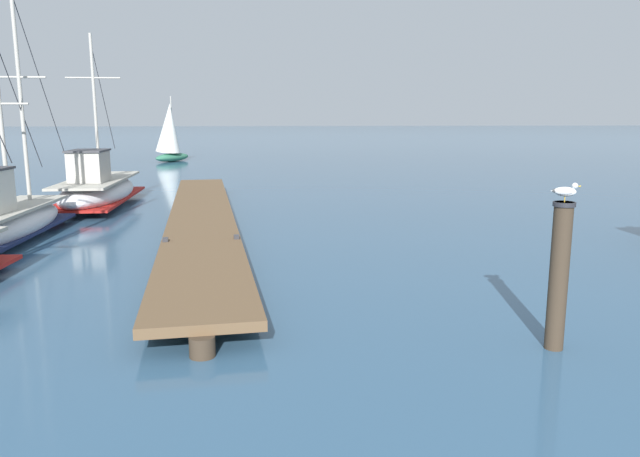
% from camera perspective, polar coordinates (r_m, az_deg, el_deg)
% --- Properties ---
extents(floating_dock, '(3.57, 19.49, 0.53)m').
position_cam_1_polar(floating_dock, '(17.71, -11.26, 1.13)').
color(floating_dock, brown).
rests_on(floating_dock, ground).
extents(fishing_boat_0, '(1.76, 7.86, 6.90)m').
position_cam_1_polar(fishing_boat_0, '(17.38, -27.98, 0.73)').
color(fishing_boat_0, silver).
rests_on(fishing_boat_0, ground).
extents(fishing_boat_1, '(2.21, 6.76, 6.14)m').
position_cam_1_polar(fishing_boat_1, '(23.22, -20.50, 3.56)').
color(fishing_boat_1, silver).
rests_on(fishing_boat_1, ground).
extents(mooring_piling, '(0.30, 0.30, 2.10)m').
position_cam_1_polar(mooring_piling, '(8.92, 21.87, -4.08)').
color(mooring_piling, '#3D3023').
rests_on(mooring_piling, ground).
extents(perched_seagull, '(0.36, 0.25, 0.26)m').
position_cam_1_polar(perched_seagull, '(8.71, 22.36, 3.34)').
color(perched_seagull, gold).
rests_on(perched_seagull, mooring_piling).
extents(distant_sailboat, '(2.81, 3.54, 4.64)m').
position_cam_1_polar(distant_sailboat, '(44.66, -14.19, 8.83)').
color(distant_sailboat, '#337556').
rests_on(distant_sailboat, ground).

